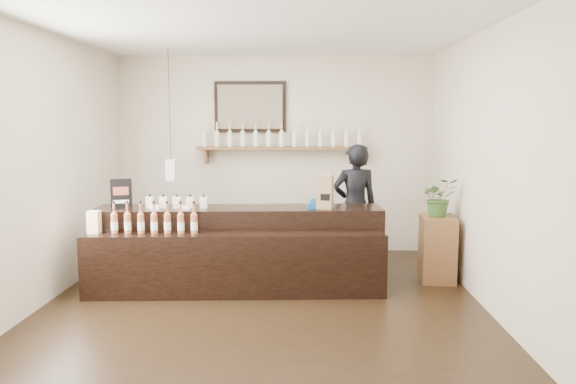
# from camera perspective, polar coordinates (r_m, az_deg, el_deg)

# --- Properties ---
(ground) EXTENTS (5.00, 5.00, 0.00)m
(ground) POSITION_cam_1_polar(r_m,az_deg,el_deg) (5.90, -2.56, -11.36)
(ground) COLOR black
(ground) RESTS_ON ground
(room_shell) EXTENTS (5.00, 5.00, 5.00)m
(room_shell) POSITION_cam_1_polar(r_m,az_deg,el_deg) (5.59, -2.66, 5.42)
(room_shell) COLOR beige
(room_shell) RESTS_ON ground
(back_wall_decor) EXTENTS (2.66, 0.96, 1.69)m
(back_wall_decor) POSITION_cam_1_polar(r_m,az_deg,el_deg) (7.97, -2.42, 6.31)
(back_wall_decor) COLOR brown
(back_wall_decor) RESTS_ON ground
(counter) EXTENTS (3.26, 1.02, 1.06)m
(counter) POSITION_cam_1_polar(r_m,az_deg,el_deg) (6.37, -5.17, -5.99)
(counter) COLOR black
(counter) RESTS_ON ground
(promo_sign) EXTENTS (0.23, 0.08, 0.33)m
(promo_sign) POSITION_cam_1_polar(r_m,az_deg,el_deg) (6.60, -16.58, -0.13)
(promo_sign) COLOR black
(promo_sign) RESTS_ON counter
(paper_bag) EXTENTS (0.20, 0.17, 0.38)m
(paper_bag) POSITION_cam_1_polar(r_m,az_deg,el_deg) (6.28, 3.78, 0.03)
(paper_bag) COLOR #976F49
(paper_bag) RESTS_ON counter
(tape_dispenser) EXTENTS (0.15, 0.08, 0.12)m
(tape_dispenser) POSITION_cam_1_polar(r_m,az_deg,el_deg) (6.27, 2.57, -1.30)
(tape_dispenser) COLOR #16599D
(tape_dispenser) RESTS_ON counter
(side_cabinet) EXTENTS (0.43, 0.56, 0.77)m
(side_cabinet) POSITION_cam_1_polar(r_m,az_deg,el_deg) (6.90, 14.93, -5.54)
(side_cabinet) COLOR brown
(side_cabinet) RESTS_ON ground
(potted_plant) EXTENTS (0.45, 0.40, 0.45)m
(potted_plant) POSITION_cam_1_polar(r_m,az_deg,el_deg) (6.79, 15.09, -0.51)
(potted_plant) COLOR #355C25
(potted_plant) RESTS_ON side_cabinet
(shopkeeper) EXTENTS (0.73, 0.55, 1.80)m
(shopkeeper) POSITION_cam_1_polar(r_m,az_deg,el_deg) (7.22, 6.82, -0.63)
(shopkeeper) COLOR black
(shopkeeper) RESTS_ON ground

